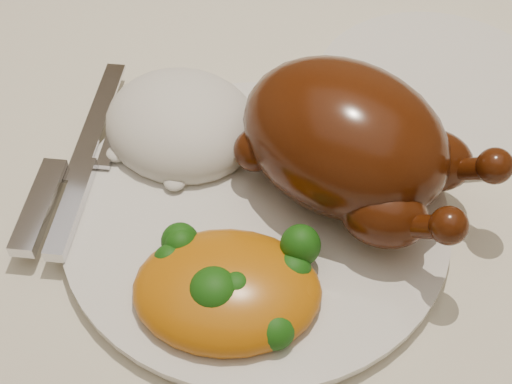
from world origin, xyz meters
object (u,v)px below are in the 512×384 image
(dinner_plate, at_px, (256,216))
(roast_chicken, at_px, (349,141))
(dining_table, at_px, (278,173))
(side_plate, at_px, (436,88))

(dinner_plate, bearing_deg, roast_chicken, 36.96)
(dining_table, xyz_separation_m, dinner_plate, (0.02, -0.14, 0.11))
(dinner_plate, bearing_deg, dining_table, 98.25)
(dinner_plate, height_order, roast_chicken, roast_chicken)
(roast_chicken, bearing_deg, side_plate, 90.62)
(dining_table, relative_size, dinner_plate, 6.10)
(side_plate, bearing_deg, roast_chicken, -110.90)
(side_plate, xyz_separation_m, roast_chicken, (-0.05, -0.13, 0.05))
(dinner_plate, distance_m, side_plate, 0.20)
(dinner_plate, distance_m, roast_chicken, 0.08)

